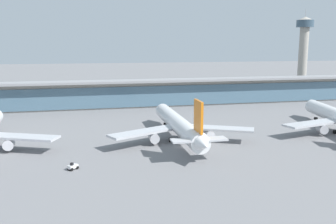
% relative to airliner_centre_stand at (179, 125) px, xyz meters
% --- Properties ---
extents(ground_plane, '(1200.00, 1200.00, 0.00)m').
position_rel_airliner_centre_stand_xyz_m(ground_plane, '(-1.19, -8.76, -5.72)').
color(ground_plane, slate).
extents(airliner_centre_stand, '(52.51, 68.17, 18.18)m').
position_rel_airliner_centre_stand_xyz_m(airliner_centre_stand, '(0.00, 0.00, 0.00)').
color(airliner_centre_stand, white).
rests_on(airliner_centre_stand, ground).
extents(service_truck_mid_apron_white, '(3.28, 3.16, 2.05)m').
position_rel_airliner_centre_stand_xyz_m(service_truck_mid_apron_white, '(-36.88, -24.16, -4.85)').
color(service_truck_mid_apron_white, silver).
rests_on(service_truck_mid_apron_white, ground).
extents(terminal_building, '(255.70, 12.80, 15.20)m').
position_rel_airliner_centre_stand_xyz_m(terminal_building, '(-1.19, 75.67, 2.14)').
color(terminal_building, '#9E998E').
rests_on(terminal_building, ground).
extents(control_tower, '(12.00, 12.00, 58.92)m').
position_rel_airliner_centre_stand_xyz_m(control_tower, '(122.41, 112.32, 26.55)').
color(control_tower, '#9E998E').
rests_on(control_tower, ground).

